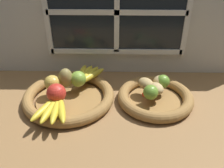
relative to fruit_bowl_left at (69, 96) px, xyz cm
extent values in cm
cube|color=olive|center=(19.97, -2.56, -3.59)|extent=(140.00, 90.00, 3.00)
cube|color=silver|center=(19.97, 27.44, 25.41)|extent=(140.00, 3.00, 55.00)
cube|color=black|center=(19.97, 25.54, 28.91)|extent=(64.00, 0.80, 38.00)
cube|color=white|center=(19.97, 24.94, 28.91)|extent=(2.40, 1.20, 38.00)
cube|color=white|center=(19.97, 24.94, 28.91)|extent=(64.00, 1.20, 2.40)
cube|color=white|center=(-12.03, 24.94, 28.91)|extent=(2.40, 1.20, 40.40)
cube|color=white|center=(51.97, 24.94, 28.91)|extent=(2.40, 1.20, 40.40)
cube|color=white|center=(19.97, 24.94, 9.91)|extent=(64.00, 1.20, 2.40)
cylinder|color=olive|center=(0.00, 0.00, -1.59)|extent=(27.88, 27.88, 1.00)
torus|color=olive|center=(0.00, 0.00, 0.18)|extent=(38.55, 38.55, 4.55)
cylinder|color=olive|center=(36.56, 0.00, -1.59)|extent=(22.32, 22.32, 1.00)
torus|color=olive|center=(36.56, 0.00, 0.18)|extent=(31.77, 31.77, 4.55)
sphere|color=gold|center=(-6.76, 1.56, 5.75)|extent=(6.58, 6.58, 6.58)
sphere|color=red|center=(-3.13, -6.80, 6.25)|extent=(7.59, 7.59, 7.59)
sphere|color=#7AA338|center=(3.70, 4.86, 5.88)|extent=(6.83, 6.83, 6.83)
ellipsoid|color=olive|center=(-1.46, 4.19, 6.73)|extent=(8.18, 8.25, 8.54)
ellipsoid|color=gold|center=(-5.93, -12.95, 3.88)|extent=(9.38, 16.83, 2.84)
ellipsoid|color=gold|center=(-4.06, -13.52, 3.88)|extent=(5.82, 17.34, 2.84)
ellipsoid|color=gold|center=(-2.11, -13.64, 3.88)|extent=(3.71, 17.23, 2.84)
ellipsoid|color=gold|center=(-0.18, -13.32, 3.88)|extent=(7.46, 17.22, 2.84)
sphere|color=brown|center=(-2.55, -5.10, 3.88)|extent=(2.56, 2.56, 2.56)
ellipsoid|color=yellow|center=(8.64, 10.90, 3.93)|extent=(12.79, 15.12, 2.93)
ellipsoid|color=yellow|center=(7.25, 11.79, 3.93)|extent=(10.31, 16.42, 2.93)
ellipsoid|color=yellow|center=(5.70, 12.40, 3.93)|extent=(7.43, 17.09, 2.93)
ellipsoid|color=yellow|center=(4.07, 12.69, 3.93)|extent=(4.27, 17.11, 2.93)
sphere|color=brown|center=(3.40, 4.25, 3.93)|extent=(2.64, 2.64, 2.64)
ellipsoid|color=tan|center=(36.56, 0.00, 4.60)|extent=(8.00, 8.76, 4.28)
ellipsoid|color=tan|center=(32.58, 3.10, 4.86)|extent=(9.06, 9.23, 4.79)
ellipsoid|color=tan|center=(38.77, 4.86, 5.00)|extent=(8.34, 8.37, 5.08)
sphere|color=olive|center=(33.70, -4.29, 5.46)|extent=(6.01, 6.01, 6.01)
sphere|color=olive|center=(39.89, 4.29, 5.37)|extent=(5.82, 5.82, 5.82)
cone|color=red|center=(37.22, 0.71, 3.35)|extent=(13.19, 8.88, 1.78)
camera|label=1|loc=(19.94, -82.67, 57.80)|focal=38.15mm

